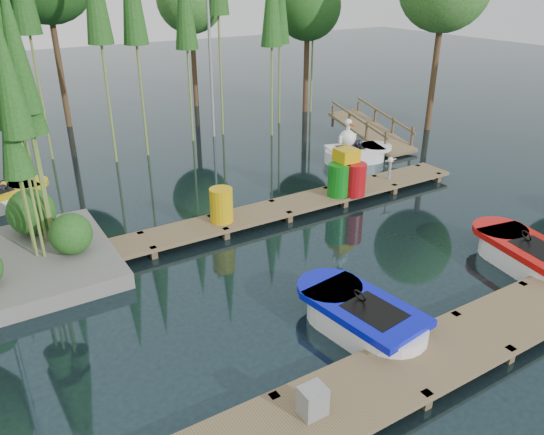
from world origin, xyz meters
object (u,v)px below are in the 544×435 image
boat_blue (362,318)px  boat_yellow_far (3,198)px  boat_red (526,255)px  utility_cabinet (313,401)px  drum_cluster (347,172)px  yellow_barrel (221,205)px

boat_blue → boat_yellow_far: boat_yellow_far is taller
boat_red → utility_cabinet: 7.50m
boat_red → boat_yellow_far: 14.76m
boat_blue → drum_cluster: (3.91, 5.33, 0.68)m
boat_blue → boat_red: size_ratio=1.00×
yellow_barrel → utility_cabinet: bearing=-105.7°
boat_blue → utility_cabinet: 2.75m
boat_yellow_far → yellow_barrel: size_ratio=3.09×
utility_cabinet → yellow_barrel: yellow_barrel is taller
boat_red → boat_blue: bearing=-171.2°
utility_cabinet → yellow_barrel: (1.97, 7.00, 0.23)m
boat_blue → utility_cabinet: boat_blue is taller
boat_blue → drum_cluster: 6.65m
drum_cluster → yellow_barrel: bearing=177.8°
drum_cluster → utility_cabinet: bearing=-132.2°
boat_yellow_far → yellow_barrel: (4.91, -4.98, 0.49)m
boat_red → drum_cluster: 5.59m
boat_red → utility_cabinet: bearing=-159.3°
boat_blue → boat_red: 5.08m
yellow_barrel → drum_cluster: drum_cluster is taller
boat_blue → boat_yellow_far: size_ratio=1.08×
boat_red → boat_yellow_far: size_ratio=1.08×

